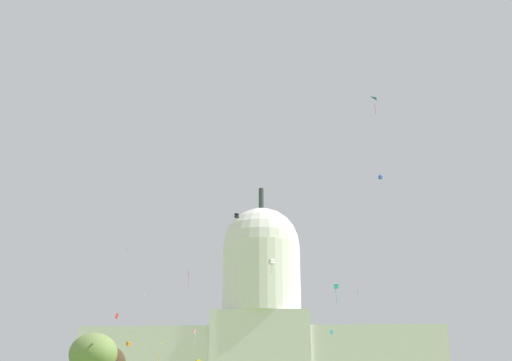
{
  "coord_description": "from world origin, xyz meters",
  "views": [
    {
      "loc": [
        5.13,
        -29.64,
        2.01
      ],
      "look_at": [
        -0.51,
        64.53,
        34.88
      ],
      "focal_mm": 43.05,
      "sensor_mm": 36.0,
      "label": 1
    }
  ],
  "objects_px": {
    "kite_black_high": "(237,216)",
    "kite_blue_high_b": "(380,177)",
    "kite_blue_high": "(376,100)",
    "kite_lime_low": "(159,347)",
    "kite_turquoise_mid": "(336,287)",
    "tree_west_near": "(93,354)",
    "kite_gold_low": "(326,330)",
    "kite_cyan_low": "(331,332)",
    "kite_violet_mid": "(358,286)",
    "kite_white_mid": "(271,262)",
    "kite_magenta_mid": "(189,275)",
    "kite_pink_low": "(195,333)",
    "kite_white_mid_b": "(144,296)",
    "kite_green_high": "(127,250)",
    "kite_red_low": "(117,316)",
    "capitol_building": "(262,330)",
    "kite_orange_low": "(128,344)"
  },
  "relations": [
    {
      "from": "kite_violet_mid",
      "to": "kite_pink_low",
      "type": "height_order",
      "value": "kite_violet_mid"
    },
    {
      "from": "kite_white_mid",
      "to": "kite_magenta_mid",
      "type": "distance_m",
      "value": 27.32
    },
    {
      "from": "kite_green_high",
      "to": "kite_red_low",
      "type": "relative_size",
      "value": 0.8
    },
    {
      "from": "capitol_building",
      "to": "kite_green_high",
      "type": "xyz_separation_m",
      "value": [
        -31.97,
        -56.38,
        15.05
      ]
    },
    {
      "from": "kite_orange_low",
      "to": "kite_pink_low",
      "type": "height_order",
      "value": "kite_pink_low"
    },
    {
      "from": "kite_pink_low",
      "to": "kite_white_mid_b",
      "type": "bearing_deg",
      "value": 154.1
    },
    {
      "from": "kite_turquoise_mid",
      "to": "kite_red_low",
      "type": "xyz_separation_m",
      "value": [
        -39.15,
        -32.93,
        -9.97
      ]
    },
    {
      "from": "kite_violet_mid",
      "to": "capitol_building",
      "type": "bearing_deg",
      "value": 77.45
    },
    {
      "from": "kite_violet_mid",
      "to": "kite_gold_low",
      "type": "xyz_separation_m",
      "value": [
        -7.51,
        11.84,
        -9.22
      ]
    },
    {
      "from": "kite_blue_high",
      "to": "kite_blue_high_b",
      "type": "distance_m",
      "value": 28.51
    },
    {
      "from": "kite_violet_mid",
      "to": "kite_blue_high",
      "type": "bearing_deg",
      "value": -126.27
    },
    {
      "from": "tree_west_near",
      "to": "kite_gold_low",
      "type": "xyz_separation_m",
      "value": [
        42.87,
        54.32,
        8.95
      ]
    },
    {
      "from": "kite_pink_low",
      "to": "kite_magenta_mid",
      "type": "relative_size",
      "value": 1.1
    },
    {
      "from": "kite_blue_high",
      "to": "kite_black_high",
      "type": "height_order",
      "value": "kite_blue_high"
    },
    {
      "from": "tree_west_near",
      "to": "kite_black_high",
      "type": "distance_m",
      "value": 56.72
    },
    {
      "from": "kite_cyan_low",
      "to": "kite_red_low",
      "type": "bearing_deg",
      "value": 104.48
    },
    {
      "from": "kite_red_low",
      "to": "kite_gold_low",
      "type": "bearing_deg",
      "value": -162.01
    },
    {
      "from": "kite_blue_high",
      "to": "kite_lime_low",
      "type": "relative_size",
      "value": 1.17
    },
    {
      "from": "tree_west_near",
      "to": "kite_white_mid_b",
      "type": "relative_size",
      "value": 10.63
    },
    {
      "from": "kite_blue_high",
      "to": "kite_magenta_mid",
      "type": "xyz_separation_m",
      "value": [
        -43.36,
        57.96,
        -20.93
      ]
    },
    {
      "from": "kite_cyan_low",
      "to": "capitol_building",
      "type": "bearing_deg",
      "value": -18.09
    },
    {
      "from": "kite_green_high",
      "to": "kite_blue_high_b",
      "type": "bearing_deg",
      "value": 95.25
    },
    {
      "from": "kite_violet_mid",
      "to": "kite_orange_low",
      "type": "bearing_deg",
      "value": 151.2
    },
    {
      "from": "capitol_building",
      "to": "kite_blue_high",
      "type": "height_order",
      "value": "capitol_building"
    },
    {
      "from": "kite_turquoise_mid",
      "to": "kite_orange_low",
      "type": "bearing_deg",
      "value": 66.33
    },
    {
      "from": "kite_blue_high",
      "to": "kite_orange_low",
      "type": "relative_size",
      "value": 2.68
    },
    {
      "from": "kite_cyan_low",
      "to": "kite_pink_low",
      "type": "relative_size",
      "value": 0.23
    },
    {
      "from": "kite_black_high",
      "to": "kite_blue_high_b",
      "type": "relative_size",
      "value": 3.72
    },
    {
      "from": "kite_magenta_mid",
      "to": "tree_west_near",
      "type": "bearing_deg",
      "value": -154.37
    },
    {
      "from": "capitol_building",
      "to": "kite_cyan_low",
      "type": "bearing_deg",
      "value": -71.86
    },
    {
      "from": "kite_orange_low",
      "to": "kite_green_high",
      "type": "bearing_deg",
      "value": 157.3
    },
    {
      "from": "kite_white_mid",
      "to": "kite_magenta_mid",
      "type": "bearing_deg",
      "value": -70.18
    },
    {
      "from": "kite_pink_low",
      "to": "kite_gold_low",
      "type": "bearing_deg",
      "value": -40.16
    },
    {
      "from": "kite_blue_high_b",
      "to": "kite_white_mid",
      "type": "bearing_deg",
      "value": 131.3
    },
    {
      "from": "kite_gold_low",
      "to": "kite_blue_high_b",
      "type": "height_order",
      "value": "kite_blue_high_b"
    },
    {
      "from": "kite_turquoise_mid",
      "to": "kite_black_high",
      "type": "bearing_deg",
      "value": 50.06
    },
    {
      "from": "kite_blue_high",
      "to": "kite_violet_mid",
      "type": "bearing_deg",
      "value": 37.92
    },
    {
      "from": "kite_orange_low",
      "to": "kite_gold_low",
      "type": "relative_size",
      "value": 0.85
    },
    {
      "from": "kite_blue_high",
      "to": "kite_orange_low",
      "type": "bearing_deg",
      "value": 90.53
    },
    {
      "from": "kite_black_high",
      "to": "kite_gold_low",
      "type": "relative_size",
      "value": 2.55
    },
    {
      "from": "kite_lime_low",
      "to": "kite_cyan_low",
      "type": "distance_m",
      "value": 53.03
    },
    {
      "from": "kite_orange_low",
      "to": "capitol_building",
      "type": "bearing_deg",
      "value": 111.57
    },
    {
      "from": "kite_turquoise_mid",
      "to": "tree_west_near",
      "type": "bearing_deg",
      "value": 107.45
    },
    {
      "from": "kite_turquoise_mid",
      "to": "kite_cyan_low",
      "type": "bearing_deg",
      "value": -12.93
    },
    {
      "from": "kite_white_mid",
      "to": "kite_cyan_low",
      "type": "distance_m",
      "value": 21.93
    },
    {
      "from": "kite_magenta_mid",
      "to": "kite_white_mid",
      "type": "bearing_deg",
      "value": -91.24
    },
    {
      "from": "kite_green_high",
      "to": "kite_lime_low",
      "type": "bearing_deg",
      "value": 49.47
    },
    {
      "from": "kite_gold_low",
      "to": "kite_black_high",
      "type": "bearing_deg",
      "value": 150.34
    },
    {
      "from": "kite_white_mid",
      "to": "kite_white_mid_b",
      "type": "xyz_separation_m",
      "value": [
        -35.17,
        19.95,
        -4.94
      ]
    },
    {
      "from": "kite_magenta_mid",
      "to": "kite_violet_mid",
      "type": "bearing_deg",
      "value": -69.5
    }
  ]
}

